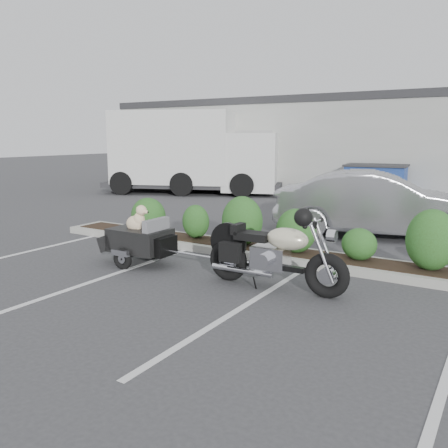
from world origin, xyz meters
The scene contains 8 objects.
ground centered at (0.00, 0.00, 0.00)m, with size 90.00×90.00×0.00m, color #38383A.
planter_kerb centered at (1.00, 2.20, 0.07)m, with size 12.00×1.00×0.15m, color #9E9E93.
building centered at (0.00, 17.00, 2.00)m, with size 26.00×10.00×4.00m, color #9EA099.
motorcycle centered at (1.21, 0.40, 0.55)m, with size 2.38×0.80×1.37m.
pet_trailer centered at (-1.58, 0.43, 0.48)m, with size 1.89×1.05×1.13m.
sedan centered at (1.55, 5.28, 0.77)m, with size 1.64×4.70×1.55m, color #A5A5AC.
dumpster centered at (0.07, 11.00, 0.70)m, with size 2.24×1.64×1.39m.
delivery_truck centered at (-7.31, 10.23, 1.62)m, with size 7.72×4.88×3.38m.
Camera 1 is at (4.30, -6.09, 2.37)m, focal length 38.00 mm.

